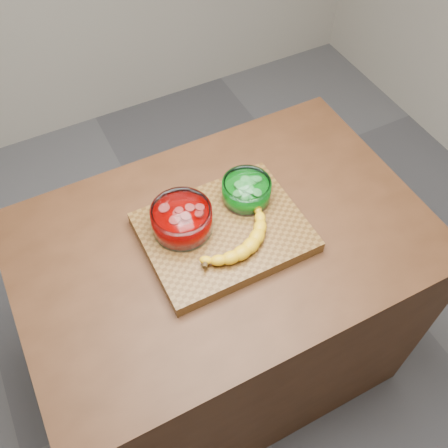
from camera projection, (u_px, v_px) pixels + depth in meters
name	position (u px, v px, depth m)	size (l,w,h in m)	color
ground	(224.00, 358.00, 2.16)	(3.50, 3.50, 0.00)	#58595D
counter	(224.00, 309.00, 1.80)	(1.20, 0.80, 0.90)	#472815
cutting_board	(224.00, 232.00, 1.42)	(0.45, 0.35, 0.04)	brown
bowl_red	(182.00, 220.00, 1.38)	(0.17, 0.17, 0.08)	white
bowl_green	(246.00, 191.00, 1.45)	(0.14, 0.14, 0.07)	white
banana	(235.00, 237.00, 1.37)	(0.27, 0.18, 0.04)	gold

